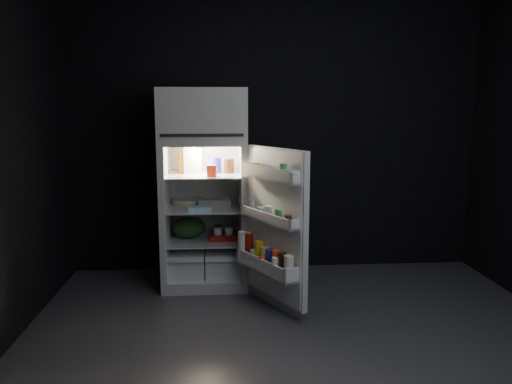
{
  "coord_description": "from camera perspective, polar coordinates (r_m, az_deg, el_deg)",
  "views": [
    {
      "loc": [
        -0.55,
        -3.2,
        1.62
      ],
      "look_at": [
        -0.24,
        1.0,
        0.9
      ],
      "focal_mm": 35.0,
      "sensor_mm": 36.0,
      "label": 1
    }
  ],
  "objects": [
    {
      "name": "small_can_silver",
      "position": [
        4.72,
        -2.38,
        -4.39
      ],
      "size": [
        0.09,
        0.09,
        0.09
      ],
      "primitive_type": "cylinder",
      "rotation": [
        0.0,
        0.0,
        -0.38
      ],
      "color": "white",
      "rests_on": "refrigerator"
    },
    {
      "name": "egg_carton",
      "position": [
        4.52,
        -4.71,
        -1.29
      ],
      "size": [
        0.3,
        0.14,
        0.07
      ],
      "primitive_type": "cube",
      "rotation": [
        0.0,
        0.0,
        -0.1
      ],
      "color": "#99998B",
      "rests_on": "refrigerator"
    },
    {
      "name": "produce_bag",
      "position": [
        4.64,
        -7.64,
        -4.04
      ],
      "size": [
        0.33,
        0.29,
        0.2
      ],
      "primitive_type": "ellipsoid",
      "rotation": [
        0.0,
        0.0,
        -0.11
      ],
      "color": "#193815",
      "rests_on": "refrigerator"
    },
    {
      "name": "wall_back",
      "position": [
        4.94,
        2.26,
        6.57
      ],
      "size": [
        4.0,
        0.0,
        2.7
      ],
      "primitive_type": "cube",
      "color": "black",
      "rests_on": "ground"
    },
    {
      "name": "amber_bottle",
      "position": [
        4.64,
        -8.42,
        3.61
      ],
      "size": [
        0.1,
        0.1,
        0.22
      ],
      "primitive_type": "cylinder",
      "rotation": [
        0.0,
        0.0,
        -0.27
      ],
      "color": "#C4791F",
      "rests_on": "refrigerator"
    },
    {
      "name": "yogurt_tray",
      "position": [
        4.56,
        -3.64,
        -5.16
      ],
      "size": [
        0.29,
        0.17,
        0.05
      ],
      "primitive_type": "cube",
      "rotation": [
        0.0,
        0.0,
        0.08
      ],
      "color": "#9B170D",
      "rests_on": "refrigerator"
    },
    {
      "name": "mayo_jar",
      "position": [
        4.56,
        -4.73,
        3.06
      ],
      "size": [
        0.14,
        0.14,
        0.14
      ],
      "primitive_type": "cylinder",
      "rotation": [
        0.0,
        0.0,
        -0.33
      ],
      "color": "#202BAD",
      "rests_on": "refrigerator"
    },
    {
      "name": "floor",
      "position": [
        3.63,
        5.22,
        -16.85
      ],
      "size": [
        4.0,
        3.4,
        0.0
      ],
      "primitive_type": "cube",
      "color": "#46464A",
      "rests_on": "ground"
    },
    {
      "name": "jam_jar",
      "position": [
        4.54,
        -3.09,
        2.99
      ],
      "size": [
        0.12,
        0.12,
        0.13
      ],
      "primitive_type": "cylinder",
      "rotation": [
        0.0,
        0.0,
        -0.35
      ],
      "color": "black",
      "rests_on": "refrigerator"
    },
    {
      "name": "wrapped_pkg",
      "position": [
        4.69,
        -3.71,
        -0.99
      ],
      "size": [
        0.14,
        0.13,
        0.05
      ],
      "primitive_type": "cube",
      "rotation": [
        0.0,
        0.0,
        0.23
      ],
      "color": "#E9E8BF",
      "rests_on": "refrigerator"
    },
    {
      "name": "wall_front",
      "position": [
        1.62,
        15.69,
        -0.35
      ],
      "size": [
        4.0,
        0.0,
        2.7
      ],
      "primitive_type": "cube",
      "color": "black",
      "rests_on": "ground"
    },
    {
      "name": "milk_jug",
      "position": [
        4.57,
        -7.32,
        3.66
      ],
      "size": [
        0.17,
        0.17,
        0.24
      ],
      "primitive_type": "cube",
      "rotation": [
        0.0,
        0.0,
        0.11
      ],
      "color": "white",
      "rests_on": "refrigerator"
    },
    {
      "name": "small_carton",
      "position": [
        4.31,
        -5.08,
        2.41
      ],
      "size": [
        0.08,
        0.07,
        0.1
      ],
      "primitive_type": "cube",
      "rotation": [
        0.0,
        0.0,
        -0.07
      ],
      "color": "red",
      "rests_on": "refrigerator"
    },
    {
      "name": "pie",
      "position": [
        4.68,
        -7.68,
        -1.15
      ],
      "size": [
        0.35,
        0.35,
        0.04
      ],
      "primitive_type": "cylinder",
      "rotation": [
        0.0,
        0.0,
        0.18
      ],
      "color": "tan",
      "rests_on": "refrigerator"
    },
    {
      "name": "small_can_red",
      "position": [
        4.76,
        -4.36,
        -4.31
      ],
      "size": [
        0.1,
        0.1,
        0.09
      ],
      "primitive_type": "cylinder",
      "rotation": [
        0.0,
        0.0,
        0.41
      ],
      "color": "#9B170D",
      "rests_on": "refrigerator"
    },
    {
      "name": "fridge_door",
      "position": [
        3.95,
        1.91,
        -4.11
      ],
      "size": [
        0.52,
        0.72,
        1.22
      ],
      "color": "silver",
      "rests_on": "ground"
    },
    {
      "name": "flat_package",
      "position": [
        4.37,
        -6.41,
        -1.9
      ],
      "size": [
        0.2,
        0.1,
        0.04
      ],
      "primitive_type": "cube",
      "rotation": [
        0.0,
        0.0,
        -0.03
      ],
      "color": "#9AD6EE",
      "rests_on": "refrigerator"
    },
    {
      "name": "refrigerator",
      "position": [
        4.57,
        -5.92,
        1.29
      ],
      "size": [
        0.76,
        0.71,
        1.78
      ],
      "color": "silver",
      "rests_on": "ground"
    }
  ]
}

